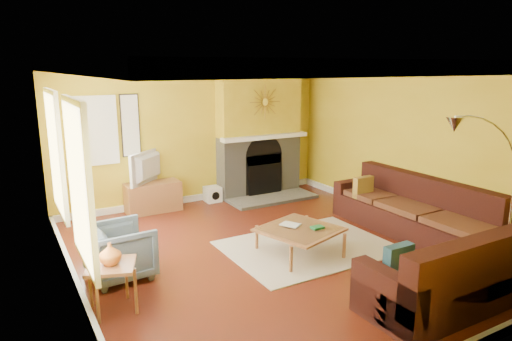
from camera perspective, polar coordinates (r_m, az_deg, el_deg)
floor at (r=6.81m, az=2.43°, el=-10.09°), size 5.50×6.00×0.02m
ceiling at (r=6.27m, az=2.67°, el=13.44°), size 5.50×6.00×0.02m
wall_back at (r=9.05m, az=-7.71°, el=4.54°), size 5.50×0.02×2.70m
wall_front at (r=4.27m, az=24.80°, el=-6.10°), size 5.50×0.02×2.70m
wall_left at (r=5.49m, az=-22.64°, el=-1.83°), size 0.02×6.00×2.70m
wall_right at (r=8.20m, az=19.12°, el=3.07°), size 0.02×6.00×2.70m
baseboard at (r=6.79m, az=2.44°, el=-9.55°), size 5.50×6.00×0.12m
crown_molding at (r=6.27m, az=2.67°, el=12.80°), size 5.50×6.00×0.12m
window_left_near at (r=6.73m, az=-23.89°, el=1.94°), size 0.06×1.22×1.72m
window_left_far at (r=4.88m, az=-21.40°, el=-1.66°), size 0.06×1.22×1.72m
window_back at (r=8.46m, az=-19.65°, el=4.69°), size 0.82×0.06×1.22m
wall_art at (r=8.59m, az=-15.42°, el=5.43°), size 0.34×0.04×1.14m
fireplace at (r=9.46m, az=0.40°, el=5.01°), size 1.80×0.40×2.70m
mantel at (r=9.27m, az=1.15°, el=4.22°), size 1.92×0.22×0.08m
hearth at (r=9.27m, az=2.10°, el=-3.51°), size 1.80×0.70×0.06m
sunburst at (r=9.19m, az=1.14°, el=8.55°), size 0.70×0.04×0.70m
rug at (r=6.97m, az=6.51°, el=-9.46°), size 2.40×1.80×0.02m
sectional_sofa at (r=6.79m, az=15.84°, el=-6.51°), size 2.91×3.66×0.90m
coffee_table at (r=6.66m, az=5.45°, el=-8.76°), size 1.25×1.25×0.40m
media_console at (r=8.71m, az=-12.74°, el=-3.24°), size 1.00×0.45×0.55m
tv at (r=8.57m, az=-12.93°, el=0.42°), size 0.86×0.78×0.59m
subwoofer at (r=9.18m, az=-5.46°, el=-2.95°), size 0.30×0.30×0.30m
armchair at (r=6.14m, az=-16.61°, el=-9.64°), size 0.83×0.81×0.71m
side_table at (r=5.42m, az=-17.48°, el=-13.76°), size 0.64×0.64×0.55m
vase at (r=5.25m, az=-17.78°, el=-9.85°), size 0.24×0.24×0.25m
book at (r=6.58m, az=3.91°, el=-7.03°), size 0.30×0.33×0.03m
arc_lamp at (r=6.04m, az=26.60°, el=-3.76°), size 1.35×0.36×2.12m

